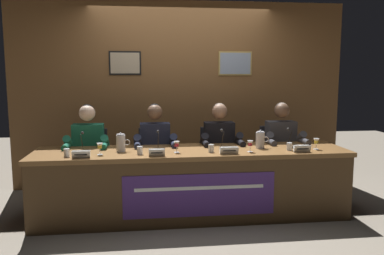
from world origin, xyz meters
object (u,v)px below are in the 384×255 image
(water_pitcher_left_side, at_px, (121,143))
(juice_glass_center_right, at_px, (250,144))
(panelist_center_right, at_px, (220,146))
(chair_center_right, at_px, (217,164))
(juice_glass_far_left, at_px, (100,147))
(water_cup_far_right, at_px, (289,147))
(microphone_center_left, at_px, (158,144))
(chair_center_left, at_px, (155,166))
(microphone_far_left, at_px, (82,146))
(nameplate_far_right, at_px, (302,149))
(chair_far_left, at_px, (91,168))
(panelist_far_left, at_px, (88,149))
(water_pitcher_right_side, at_px, (260,140))
(panelist_far_right, at_px, (283,144))
(panelist_center_left, at_px, (155,147))
(conference_table, at_px, (193,173))
(nameplate_far_left, at_px, (81,154))
(water_cup_center_left, at_px, (140,151))
(nameplate_center_right, at_px, (229,150))
(microphone_far_right, at_px, (290,141))
(water_cup_center_right, at_px, (211,149))
(microphone_center_right, at_px, (223,142))
(chair_far_right, at_px, (277,162))
(nameplate_center_left, at_px, (157,152))
(juice_glass_far_right, at_px, (316,142))
(juice_glass_center_left, at_px, (177,145))

(water_pitcher_left_side, bearing_deg, juice_glass_center_right, -8.15)
(panelist_center_right, bearing_deg, chair_center_right, 90.00)
(juice_glass_far_left, bearing_deg, water_cup_far_right, -0.20)
(microphone_center_left, bearing_deg, water_cup_far_right, -6.68)
(chair_center_left, bearing_deg, microphone_far_left, -143.79)
(nameplate_far_right, bearing_deg, chair_far_left, 159.74)
(panelist_far_left, height_order, water_pitcher_right_side, panelist_far_left)
(panelist_far_right, bearing_deg, panelist_center_right, 180.00)
(panelist_far_right, bearing_deg, panelist_center_left, 180.00)
(juice_glass_far_left, height_order, water_pitcher_right_side, water_pitcher_right_side)
(conference_table, bearing_deg, juice_glass_far_left, -177.49)
(chair_center_left, relative_size, juice_glass_center_right, 7.38)
(juice_glass_center_right, bearing_deg, nameplate_far_left, -176.56)
(juice_glass_far_left, distance_m, water_cup_center_left, 0.42)
(panelist_center_left, bearing_deg, nameplate_center_right, -41.79)
(panelist_far_left, distance_m, microphone_far_right, 2.37)
(water_cup_center_right, distance_m, panelist_far_right, 1.15)
(water_cup_center_left, relative_size, water_cup_center_right, 1.00)
(microphone_center_right, relative_size, chair_far_right, 0.24)
(nameplate_far_right, bearing_deg, chair_far_right, 88.09)
(panelist_center_right, bearing_deg, nameplate_center_left, -139.20)
(juice_glass_center_right, bearing_deg, juice_glass_far_left, 178.30)
(microphone_center_right, bearing_deg, water_cup_center_left, -168.06)
(microphone_center_left, distance_m, water_pitcher_left_side, 0.41)
(nameplate_center_left, relative_size, water_cup_far_right, 1.95)
(panelist_center_left, bearing_deg, conference_table, -51.19)
(panelist_center_left, bearing_deg, nameplate_center_left, -90.44)
(juice_glass_far_right, bearing_deg, nameplate_center_right, -172.20)
(nameplate_center_left, bearing_deg, chair_center_right, 48.07)
(water_cup_far_right, height_order, water_pitcher_right_side, water_pitcher_right_side)
(juice_glass_far_left, distance_m, chair_center_right, 1.62)
(microphone_far_left, bearing_deg, chair_center_right, 20.18)
(microphone_far_right, bearing_deg, water_pitcher_left_side, -179.72)
(microphone_far_left, bearing_deg, juice_glass_far_left, -36.24)
(water_cup_center_right, relative_size, chair_far_right, 0.09)
(microphone_center_right, bearing_deg, nameplate_center_left, -157.46)
(chair_center_left, distance_m, microphone_center_left, 0.69)
(panelist_far_left, distance_m, water_pitcher_right_side, 2.02)
(panelist_center_right, xyz_separation_m, panelist_far_right, (0.79, 0.00, 0.00))
(water_cup_center_left, bearing_deg, juice_glass_center_right, -0.60)
(water_pitcher_left_side, bearing_deg, chair_far_left, 125.00)
(water_cup_far_right, bearing_deg, panelist_far_left, 166.43)
(nameplate_far_left, bearing_deg, water_cup_center_left, 11.50)
(chair_center_right, bearing_deg, panelist_center_left, -165.86)
(chair_far_right, height_order, water_pitcher_right_side, water_pitcher_right_side)
(nameplate_center_left, bearing_deg, water_cup_far_right, 5.63)
(chair_center_right, relative_size, juice_glass_far_right, 7.38)
(microphone_center_right, bearing_deg, chair_center_left, 142.42)
(nameplate_far_left, distance_m, juice_glass_center_left, 0.99)
(nameplate_far_left, xyz_separation_m, panelist_far_right, (2.35, 0.69, -0.07))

